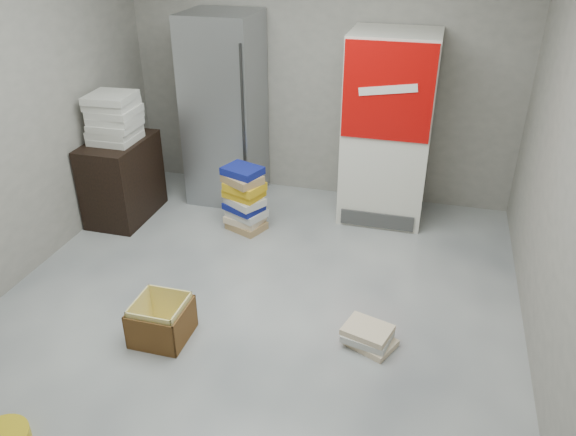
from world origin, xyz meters
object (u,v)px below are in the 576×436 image
Objects in this scene: steel_fridge at (225,110)px; cardboard_box at (162,322)px; wood_shelf at (123,179)px; phonebook_stack_main at (245,199)px; coke_cooler at (388,129)px.

cardboard_box is at bearing -81.05° from steel_fridge.
cardboard_box is at bearing -53.40° from wood_shelf.
steel_fridge is at bearing 98.94° from cardboard_box.
cardboard_box is (-0.05, -1.66, -0.19)m from phonebook_stack_main.
wood_shelf is at bearing -153.64° from phonebook_stack_main.
coke_cooler is 4.72× the size of cardboard_box.
coke_cooler reaches higher than phonebook_stack_main.
wood_shelf is (-2.48, -0.72, -0.50)m from coke_cooler.
steel_fridge is 2.51m from cardboard_box.
wood_shelf is 1.25× the size of phonebook_stack_main.
wood_shelf is (-0.83, -0.73, -0.55)m from steel_fridge.
phonebook_stack_main is at bearing 2.26° from wood_shelf.
steel_fridge is 1.65m from coke_cooler.
steel_fridge is 2.96× the size of phonebook_stack_main.
steel_fridge is at bearing 41.31° from wood_shelf.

